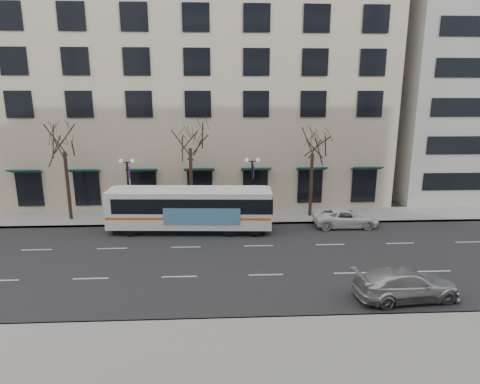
{
  "coord_description": "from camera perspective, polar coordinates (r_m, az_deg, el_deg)",
  "views": [
    {
      "loc": [
        2.45,
        -23.62,
        10.13
      ],
      "look_at": [
        3.69,
        1.67,
        4.0
      ],
      "focal_mm": 30.0,
      "sensor_mm": 36.0,
      "label": 1
    }
  ],
  "objects": [
    {
      "name": "lamp_post_right",
      "position": [
        32.73,
        1.76,
        0.92
      ],
      "size": [
        1.22,
        0.45,
        5.21
      ],
      "color": "black",
      "rests_on": "ground"
    },
    {
      "name": "lamp_post_left",
      "position": [
        33.47,
        -15.57,
        0.7
      ],
      "size": [
        1.22,
        0.45,
        5.21
      ],
      "color": "black",
      "rests_on": "ground"
    },
    {
      "name": "building_hotel",
      "position": [
        44.89,
        -8.82,
        15.84
      ],
      "size": [
        40.0,
        20.0,
        24.0
      ],
      "primitive_type": "cube",
      "color": "#BAA98E",
      "rests_on": "ground"
    },
    {
      "name": "city_bus",
      "position": [
        30.52,
        -6.95,
        -2.3
      ],
      "size": [
        12.41,
        3.39,
        3.33
      ],
      "rotation": [
        0.0,
        0.0,
        -0.06
      ],
      "color": "white",
      "rests_on": "ground"
    },
    {
      "name": "ground",
      "position": [
        25.82,
        -8.13,
        -9.64
      ],
      "size": [
        160.0,
        160.0,
        0.0
      ],
      "primitive_type": "plane",
      "color": "black",
      "rests_on": "ground"
    },
    {
      "name": "tree_far_right",
      "position": [
        33.5,
        10.33,
        7.04
      ],
      "size": [
        3.6,
        3.6,
        8.06
      ],
      "color": "black",
      "rests_on": "ground"
    },
    {
      "name": "sidewalk_far",
      "position": [
        34.24,
        1.6,
        -3.48
      ],
      "size": [
        80.0,
        4.0,
        0.15
      ],
      "primitive_type": "cube",
      "color": "gray",
      "rests_on": "ground"
    },
    {
      "name": "silver_car",
      "position": [
        22.57,
        22.58,
        -11.99
      ],
      "size": [
        5.57,
        2.71,
        1.56
      ],
      "primitive_type": "imported",
      "rotation": [
        0.0,
        0.0,
        1.67
      ],
      "color": "#B7BBC0",
      "rests_on": "ground"
    },
    {
      "name": "white_pickup",
      "position": [
        32.78,
        14.78,
        -3.57
      ],
      "size": [
        5.09,
        2.4,
        1.4
      ],
      "primitive_type": "imported",
      "rotation": [
        0.0,
        0.0,
        1.56
      ],
      "color": "white",
      "rests_on": "ground"
    },
    {
      "name": "tree_far_left",
      "position": [
        34.9,
        -23.85,
        6.82
      ],
      "size": [
        3.6,
        3.6,
        8.34
      ],
      "color": "black",
      "rests_on": "ground"
    },
    {
      "name": "tree_far_mid",
      "position": [
        32.68,
        -7.15,
        7.84
      ],
      "size": [
        3.6,
        3.6,
        8.55
      ],
      "color": "black",
      "rests_on": "ground"
    }
  ]
}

